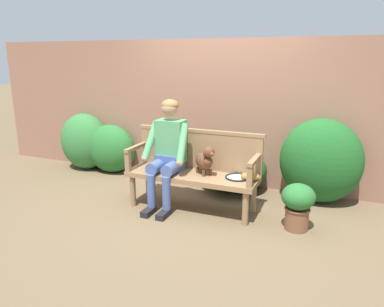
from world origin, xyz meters
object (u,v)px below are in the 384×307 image
object	(u,v)px
person_seated	(168,150)
baseball_glove	(250,176)
potted_plant	(298,204)
dog_on_bench	(205,160)
garden_bench	(192,178)
tennis_racket	(237,176)

from	to	relation	value
person_seated	baseball_glove	world-z (taller)	person_seated
person_seated	potted_plant	size ratio (longest dim) A/B	2.57
person_seated	dog_on_bench	size ratio (longest dim) A/B	3.63
garden_bench	potted_plant	xyz separation A→B (m)	(1.25, -0.07, -0.09)
garden_bench	potted_plant	distance (m)	1.26
potted_plant	baseball_glove	bearing A→B (deg)	168.61
potted_plant	dog_on_bench	bearing A→B (deg)	174.75
dog_on_bench	potted_plant	bearing A→B (deg)	-5.25
garden_bench	baseball_glove	bearing A→B (deg)	2.98
person_seated	dog_on_bench	bearing A→B (deg)	4.86
dog_on_bench	garden_bench	bearing A→B (deg)	-170.80
dog_on_bench	baseball_glove	size ratio (longest dim) A/B	1.66
garden_bench	dog_on_bench	size ratio (longest dim) A/B	4.36
garden_bench	potted_plant	size ratio (longest dim) A/B	3.09
dog_on_bench	tennis_racket	xyz separation A→B (m)	(0.38, 0.05, -0.17)
person_seated	potted_plant	bearing A→B (deg)	-2.23
tennis_racket	person_seated	bearing A→B (deg)	-173.80
garden_bench	dog_on_bench	xyz separation A→B (m)	(0.16, 0.03, 0.24)
garden_bench	baseball_glove	size ratio (longest dim) A/B	7.23
baseball_glove	garden_bench	bearing A→B (deg)	176.87
dog_on_bench	baseball_glove	distance (m)	0.56
dog_on_bench	potted_plant	xyz separation A→B (m)	(1.09, -0.10, -0.34)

